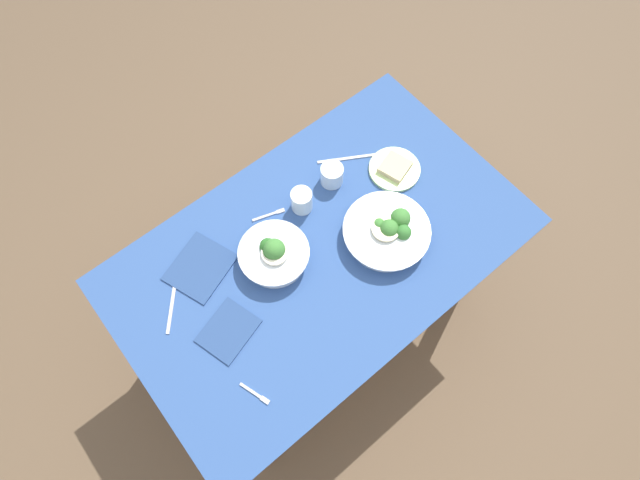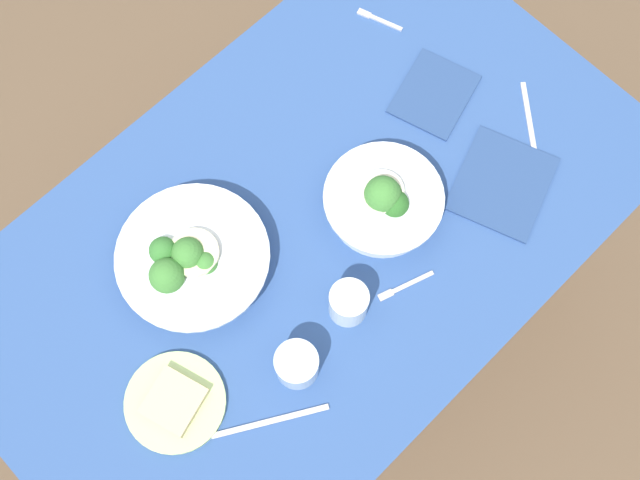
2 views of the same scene
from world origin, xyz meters
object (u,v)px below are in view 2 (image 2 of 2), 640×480
(fork_by_far_bowl, at_px, (378,19))
(napkin_folded_lower, at_px, (434,94))
(table_knife_left, at_px, (530,127))
(table_knife_right, at_px, (270,421))
(water_glass_side, at_px, (297,365))
(broccoli_bowl_near, at_px, (191,260))
(water_glass_center, at_px, (349,303))
(napkin_folded_upper, at_px, (502,183))
(broccoli_bowl_far, at_px, (383,201))
(bread_side_plate, at_px, (175,402))
(fork_by_near_bowl, at_px, (403,287))

(fork_by_far_bowl, distance_m, napkin_folded_lower, 0.20)
(table_knife_left, distance_m, napkin_folded_lower, 0.20)
(fork_by_far_bowl, xyz_separation_m, table_knife_right, (0.71, 0.44, -0.00))
(water_glass_side, bearing_deg, fork_by_far_bowl, -146.71)
(napkin_folded_lower, bearing_deg, broccoli_bowl_near, -6.60)
(fork_by_far_bowl, distance_m, table_knife_left, 0.38)
(fork_by_far_bowl, bearing_deg, water_glass_center, 110.47)
(water_glass_center, xyz_separation_m, table_knife_right, (0.24, 0.05, -0.04))
(water_glass_side, height_order, napkin_folded_upper, water_glass_side)
(water_glass_center, bearing_deg, broccoli_bowl_near, -60.46)
(napkin_folded_upper, bearing_deg, fork_by_far_bowl, -102.23)
(napkin_folded_upper, bearing_deg, broccoli_bowl_far, -31.96)
(water_glass_center, relative_size, fork_by_far_bowl, 0.85)
(napkin_folded_lower, bearing_deg, table_knife_left, 114.18)
(napkin_folded_upper, bearing_deg, bread_side_plate, -9.69)
(broccoli_bowl_far, distance_m, napkin_folded_lower, 0.27)
(water_glass_center, height_order, fork_by_near_bowl, water_glass_center)
(table_knife_right, bearing_deg, broccoli_bowl_near, 103.36)
(bread_side_plate, bearing_deg, table_knife_right, 124.79)
(water_glass_center, height_order, water_glass_side, water_glass_center)
(water_glass_side, relative_size, napkin_folded_lower, 0.47)
(broccoli_bowl_far, bearing_deg, broccoli_bowl_near, -26.52)
(bread_side_plate, xyz_separation_m, table_knife_left, (-0.85, 0.08, -0.01))
(broccoli_bowl_far, xyz_separation_m, napkin_folded_upper, (-0.20, 0.13, -0.04))
(broccoli_bowl_far, xyz_separation_m, broccoli_bowl_near, (0.33, -0.16, -0.01))
(water_glass_center, bearing_deg, fork_by_far_bowl, -140.65)
(water_glass_center, xyz_separation_m, fork_by_far_bowl, (-0.48, -0.39, -0.04))
(fork_by_near_bowl, bearing_deg, broccoli_bowl_far, -103.07)
(napkin_folded_upper, bearing_deg, broccoli_bowl_near, -28.65)
(table_knife_left, relative_size, table_knife_right, 0.95)
(fork_by_near_bowl, relative_size, napkin_folded_upper, 0.58)
(bread_side_plate, distance_m, water_glass_side, 0.22)
(water_glass_center, height_order, napkin_folded_upper, water_glass_center)
(napkin_folded_upper, distance_m, napkin_folded_lower, 0.23)
(broccoli_bowl_far, height_order, napkin_folded_upper, broccoli_bowl_far)
(napkin_folded_upper, bearing_deg, table_knife_right, 1.47)
(broccoli_bowl_far, bearing_deg, napkin_folded_upper, 148.04)
(water_glass_side, bearing_deg, broccoli_bowl_far, -161.68)
(bread_side_plate, height_order, napkin_folded_upper, bread_side_plate)
(fork_by_far_bowl, relative_size, napkin_folded_upper, 0.52)
(fork_by_far_bowl, xyz_separation_m, napkin_folded_lower, (0.04, 0.20, 0.00))
(table_knife_left, height_order, napkin_folded_lower, napkin_folded_lower)
(fork_by_near_bowl, height_order, napkin_folded_upper, napkin_folded_upper)
(bread_side_plate, bearing_deg, fork_by_near_bowl, 163.09)
(broccoli_bowl_near, xyz_separation_m, table_knife_left, (-0.66, 0.25, -0.03))
(fork_by_far_bowl, distance_m, table_knife_right, 0.84)
(water_glass_side, bearing_deg, fork_by_near_bowl, 173.44)
(table_knife_left, bearing_deg, fork_by_near_bowl, -42.56)
(fork_by_far_bowl, relative_size, fork_by_near_bowl, 0.89)
(water_glass_center, distance_m, fork_by_far_bowl, 0.62)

